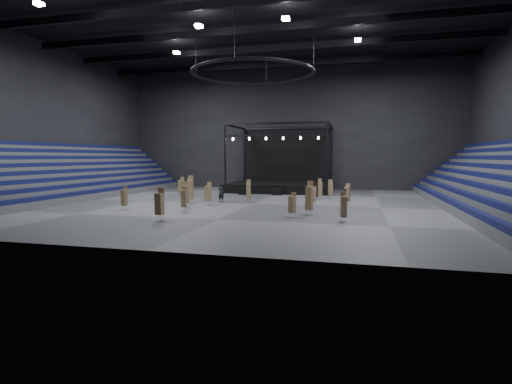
% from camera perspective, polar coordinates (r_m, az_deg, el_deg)
% --- Properties ---
extents(floor, '(50.00, 50.00, 0.00)m').
position_cam_1_polar(floor, '(40.53, -0.47, -1.71)').
color(floor, '#4E4E51').
rests_on(floor, ground).
extents(ceiling, '(50.00, 42.00, 0.20)m').
position_cam_1_polar(ceiling, '(42.38, -0.49, 23.24)').
color(ceiling, black).
rests_on(ceiling, wall_back).
extents(wall_back, '(50.00, 0.20, 18.00)m').
position_cam_1_polar(wall_back, '(60.95, 4.60, 9.00)').
color(wall_back, black).
rests_on(wall_back, ground).
extents(wall_front, '(50.00, 0.20, 18.00)m').
position_cam_1_polar(wall_front, '(21.08, -15.78, 16.48)').
color(wall_front, black).
rests_on(wall_front, ground).
extents(wall_left, '(0.20, 42.00, 18.00)m').
position_cam_1_polar(wall_left, '(52.67, -28.18, 9.06)').
color(wall_left, black).
rests_on(wall_left, ground).
extents(bleachers_left, '(7.20, 40.00, 6.40)m').
position_cam_1_polar(bleachers_left, '(51.23, -26.14, 1.13)').
color(bleachers_left, '#4E4E51').
rests_on(bleachers_left, floor).
extents(bleachers_right, '(7.20, 40.00, 6.40)m').
position_cam_1_polar(bleachers_right, '(41.07, 32.22, 0.03)').
color(bleachers_right, '#4E4E51').
rests_on(bleachers_right, floor).
extents(stage, '(14.00, 10.00, 9.20)m').
position_cam_1_polar(stage, '(56.21, 3.73, 1.64)').
color(stage, black).
rests_on(stage, floor).
extents(truss_ring, '(12.30, 12.30, 5.15)m').
position_cam_1_polar(truss_ring, '(41.09, -0.49, 16.61)').
color(truss_ring, black).
rests_on(truss_ring, ceiling).
extents(roof_girders, '(49.00, 30.35, 0.70)m').
position_cam_1_polar(roof_girders, '(42.14, -0.49, 22.21)').
color(roof_girders, black).
rests_on(roof_girders, ceiling).
extents(floodlights, '(28.60, 16.60, 0.25)m').
position_cam_1_polar(floodlights, '(38.28, -2.14, 23.05)').
color(floodlights, white).
rests_on(floodlights, roof_girders).
extents(flight_case_left, '(1.37, 0.83, 0.86)m').
position_cam_1_polar(flight_case_left, '(50.41, -1.77, 0.10)').
color(flight_case_left, black).
rests_on(flight_case_left, floor).
extents(flight_case_mid, '(1.36, 0.89, 0.83)m').
position_cam_1_polar(flight_case_mid, '(49.75, 2.98, 0.02)').
color(flight_case_mid, black).
rests_on(flight_case_mid, floor).
extents(flight_case_right, '(1.39, 0.77, 0.90)m').
position_cam_1_polar(flight_case_right, '(48.27, 8.00, -0.14)').
color(flight_case_right, black).
rests_on(flight_case_right, floor).
extents(chair_stack_0, '(0.52, 0.52, 2.37)m').
position_cam_1_polar(chair_stack_0, '(42.15, -1.08, 0.21)').
color(chair_stack_0, silver).
rests_on(chair_stack_0, floor).
extents(chair_stack_1, '(0.60, 0.60, 2.17)m').
position_cam_1_polar(chair_stack_1, '(40.08, 12.89, -0.26)').
color(chair_stack_1, silver).
rests_on(chair_stack_1, floor).
extents(chair_stack_2, '(0.68, 0.68, 2.35)m').
position_cam_1_polar(chair_stack_2, '(49.18, -10.63, 0.86)').
color(chair_stack_2, silver).
rests_on(chair_stack_2, floor).
extents(chair_stack_3, '(0.62, 0.62, 2.19)m').
position_cam_1_polar(chair_stack_3, '(46.34, 10.60, 0.50)').
color(chair_stack_3, silver).
rests_on(chair_stack_3, floor).
extents(chair_stack_4, '(0.55, 0.55, 2.18)m').
position_cam_1_polar(chair_stack_4, '(35.45, -10.26, -0.90)').
color(chair_stack_4, silver).
rests_on(chair_stack_4, floor).
extents(chair_stack_5, '(0.47, 0.47, 1.87)m').
position_cam_1_polar(chair_stack_5, '(39.42, 8.24, -0.48)').
color(chair_stack_5, silver).
rests_on(chair_stack_5, floor).
extents(chair_stack_6, '(0.50, 0.50, 2.26)m').
position_cam_1_polar(chair_stack_6, '(29.86, 12.39, -2.00)').
color(chair_stack_6, silver).
rests_on(chair_stack_6, floor).
extents(chair_stack_7, '(0.61, 0.61, 2.00)m').
position_cam_1_polar(chair_stack_7, '(31.42, 5.20, -1.72)').
color(chair_stack_7, silver).
rests_on(chair_stack_7, floor).
extents(chair_stack_8, '(0.57, 0.57, 2.84)m').
position_cam_1_polar(chair_stack_8, '(41.90, -9.36, 0.44)').
color(chair_stack_8, silver).
rests_on(chair_stack_8, floor).
extents(chair_stack_9, '(0.57, 0.57, 2.25)m').
position_cam_1_polar(chair_stack_9, '(51.10, -9.48, 0.95)').
color(chair_stack_9, silver).
rests_on(chair_stack_9, floor).
extents(chair_stack_10, '(0.65, 0.65, 2.27)m').
position_cam_1_polar(chair_stack_10, '(40.04, -6.86, -0.10)').
color(chair_stack_10, silver).
rests_on(chair_stack_10, floor).
extents(chair_stack_11, '(0.55, 0.55, 2.42)m').
position_cam_1_polar(chair_stack_11, '(38.30, -9.93, -0.26)').
color(chair_stack_11, silver).
rests_on(chair_stack_11, floor).
extents(chair_stack_12, '(0.54, 0.54, 2.35)m').
position_cam_1_polar(chair_stack_12, '(45.24, 9.14, 0.46)').
color(chair_stack_12, silver).
rests_on(chair_stack_12, floor).
extents(chair_stack_13, '(0.61, 0.61, 2.82)m').
position_cam_1_polar(chair_stack_13, '(32.85, 7.61, -0.80)').
color(chair_stack_13, silver).
rests_on(chair_stack_13, floor).
extents(chair_stack_14, '(0.51, 0.51, 2.14)m').
position_cam_1_polar(chair_stack_14, '(37.89, -18.32, -0.74)').
color(chair_stack_14, silver).
rests_on(chair_stack_14, floor).
extents(chair_stack_15, '(0.58, 0.58, 2.46)m').
position_cam_1_polar(chair_stack_15, '(30.69, -13.61, -1.58)').
color(chair_stack_15, silver).
rests_on(chair_stack_15, floor).
extents(man_center, '(0.84, 0.66, 2.03)m').
position_cam_1_polar(man_center, '(42.04, -5.00, -0.09)').
color(man_center, black).
rests_on(man_center, floor).
extents(crew_member, '(0.87, 1.02, 1.84)m').
position_cam_1_polar(crew_member, '(37.51, 12.53, -0.96)').
color(crew_member, black).
rests_on(crew_member, floor).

